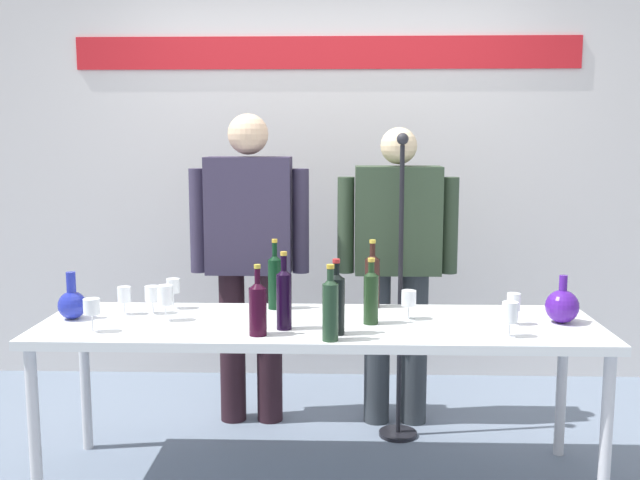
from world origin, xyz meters
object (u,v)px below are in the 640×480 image
(wine_glass_left_0, at_px, (124,295))
(display_table, at_px, (319,334))
(presenter_left, at_px, (250,247))
(wine_glass_left_2, at_px, (165,296))
(wine_glass_left_4, at_px, (153,294))
(wine_bottle_6, at_px, (275,280))
(decanter_blue_left, at_px, (72,303))
(presenter_right, at_px, (397,256))
(wine_bottle_3, at_px, (284,297))
(wine_glass_right_0, at_px, (514,303))
(decanter_blue_right, at_px, (562,306))
(wine_glass_left_3, at_px, (92,307))
(wine_glass_right_2, at_px, (409,299))
(microphone_stand, at_px, (399,337))
(wine_bottle_5, at_px, (372,278))
(wine_bottle_1, at_px, (336,301))
(wine_bottle_0, at_px, (330,307))
(wine_bottle_4, at_px, (258,306))
(wine_glass_left_1, at_px, (173,287))
(wine_glass_right_1, at_px, (510,313))
(wine_bottle_2, at_px, (371,295))

(wine_glass_left_0, bearing_deg, display_table, -6.86)
(presenter_left, xyz_separation_m, wine_glass_left_2, (-0.29, -0.70, -0.11))
(display_table, xyz_separation_m, wine_glass_left_4, (-0.78, 0.13, 0.15))
(wine_bottle_6, height_order, wine_glass_left_2, wine_bottle_6)
(decanter_blue_left, height_order, wine_bottle_6, wine_bottle_6)
(presenter_right, height_order, wine_glass_left_0, presenter_right)
(wine_bottle_3, distance_m, wine_glass_right_0, 1.00)
(decanter_blue_right, xyz_separation_m, wine_glass_left_3, (-2.03, -0.22, 0.03))
(wine_bottle_6, relative_size, wine_glass_left_2, 2.08)
(display_table, distance_m, decanter_blue_left, 1.13)
(display_table, relative_size, presenter_left, 1.47)
(decanter_blue_right, bearing_deg, wine_glass_right_0, -169.69)
(wine_glass_left_0, bearing_deg, presenter_left, 49.42)
(wine_glass_left_0, bearing_deg, wine_glass_left_2, -26.39)
(display_table, relative_size, wine_glass_left_2, 15.31)
(wine_glass_left_2, height_order, wine_glass_left_4, wine_glass_left_2)
(wine_glass_left_0, distance_m, wine_glass_right_2, 1.31)
(decanter_blue_left, xyz_separation_m, wine_glass_left_2, (0.43, -0.02, 0.04))
(decanter_blue_right, distance_m, wine_bottle_6, 1.32)
(decanter_blue_left, bearing_deg, wine_glass_right_2, 1.52)
(decanter_blue_right, xyz_separation_m, microphone_stand, (-0.68, 0.49, -0.29))
(presenter_left, height_order, presenter_right, presenter_left)
(presenter_left, relative_size, wine_glass_left_2, 10.39)
(wine_bottle_5, bearing_deg, wine_glass_left_2, -162.52)
(wine_bottle_5, distance_m, wine_glass_right_2, 0.29)
(wine_glass_left_3, bearing_deg, wine_glass_left_2, 37.02)
(wine_bottle_6, bearing_deg, wine_bottle_5, 6.11)
(display_table, height_order, wine_bottle_1, wine_bottle_1)
(wine_bottle_0, xyz_separation_m, wine_bottle_1, (0.02, 0.10, 0.00))
(wine_glass_left_2, relative_size, wine_glass_right_0, 1.15)
(wine_bottle_3, bearing_deg, display_table, 40.76)
(wine_bottle_4, distance_m, microphone_stand, 1.03)
(wine_glass_left_4, bearing_deg, display_table, -9.45)
(display_table, bearing_deg, wine_bottle_0, -79.33)
(display_table, distance_m, wine_bottle_5, 0.43)
(wine_bottle_0, bearing_deg, wine_glass_right_0, 18.98)
(wine_bottle_0, relative_size, wine_glass_left_1, 2.14)
(wine_glass_left_0, distance_m, wine_glass_right_1, 1.73)
(decanter_blue_left, height_order, presenter_right, presenter_right)
(wine_bottle_3, bearing_deg, wine_glass_left_4, 158.11)
(presenter_left, distance_m, wine_bottle_4, 0.94)
(wine_glass_right_2, bearing_deg, display_table, -171.45)
(wine_glass_right_2, relative_size, microphone_stand, 0.08)
(wine_glass_left_3, bearing_deg, wine_bottle_4, -2.07)
(wine_bottle_0, relative_size, wine_glass_left_2, 1.93)
(wine_bottle_6, height_order, wine_glass_right_2, wine_bottle_6)
(wine_bottle_2, bearing_deg, presenter_left, 130.83)
(presenter_left, bearing_deg, wine_bottle_5, -32.29)
(wine_glass_left_3, height_order, microphone_stand, microphone_stand)
(wine_bottle_4, xyz_separation_m, microphone_stand, (0.65, 0.73, -0.33))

